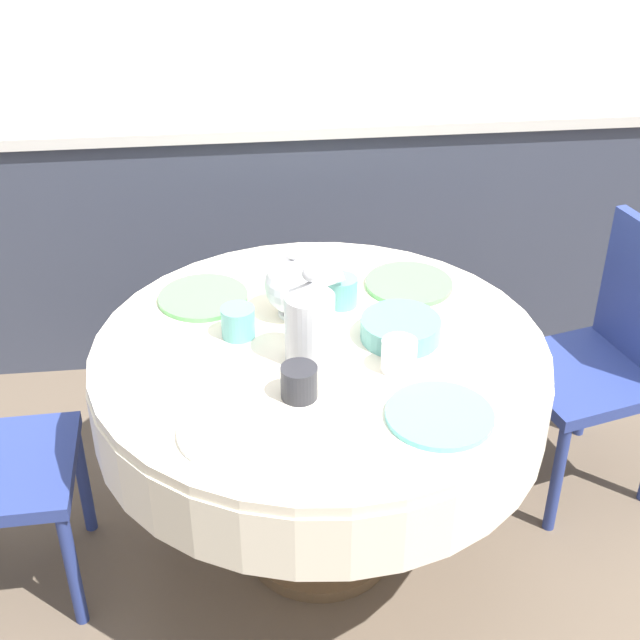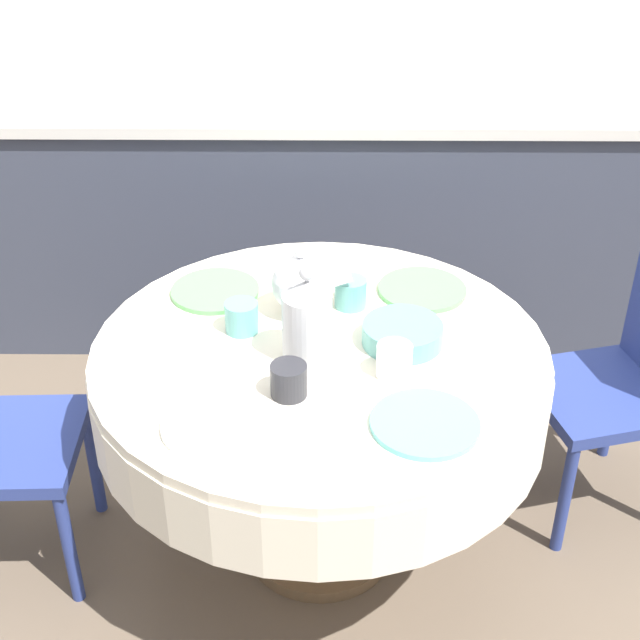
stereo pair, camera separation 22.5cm
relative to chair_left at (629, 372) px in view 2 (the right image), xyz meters
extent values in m
plane|color=brown|center=(-0.91, -0.24, -0.48)|extent=(12.00, 12.00, 0.00)
cube|color=#383D4C|center=(-0.91, 1.08, -0.03)|extent=(3.20, 0.60, 0.90)
cube|color=beige|center=(-0.91, 1.08, 0.45)|extent=(3.24, 0.64, 0.04)
cylinder|color=brown|center=(-0.91, -0.24, -0.46)|extent=(0.44, 0.44, 0.04)
cylinder|color=brown|center=(-0.91, -0.24, -0.20)|extent=(0.11, 0.11, 0.47)
cylinder|color=silver|center=(-0.91, -0.24, 0.12)|extent=(1.19, 1.19, 0.18)
cylinder|color=silver|center=(-0.91, -0.24, 0.23)|extent=(1.18, 1.18, 0.03)
cube|color=navy|center=(-0.07, -0.02, -0.07)|extent=(0.49, 0.49, 0.04)
cylinder|color=navy|center=(-0.20, -0.23, -0.28)|extent=(0.04, 0.04, 0.39)
cylinder|color=navy|center=(-0.29, 0.11, -0.28)|extent=(0.04, 0.04, 0.39)
cylinder|color=navy|center=(0.05, 0.20, -0.28)|extent=(0.04, 0.04, 0.39)
cube|color=navy|center=(-1.77, -0.27, -0.07)|extent=(0.41, 0.41, 0.04)
cylinder|color=navy|center=(-1.60, -0.08, -0.28)|extent=(0.04, 0.04, 0.39)
cylinder|color=navy|center=(-1.59, -0.44, -0.28)|extent=(0.04, 0.04, 0.39)
cylinder|color=white|center=(-1.14, -0.57, 0.25)|extent=(0.25, 0.25, 0.01)
cylinder|color=#28282D|center=(-0.98, -0.44, 0.28)|extent=(0.09, 0.09, 0.08)
cylinder|color=#60BCB7|center=(-0.67, -0.56, 0.25)|extent=(0.25, 0.25, 0.01)
cylinder|color=white|center=(-0.73, -0.36, 0.28)|extent=(0.09, 0.09, 0.08)
cylinder|color=#5BA85B|center=(-1.21, 0.04, 0.25)|extent=(0.25, 0.25, 0.01)
cylinder|color=#5BA39E|center=(-1.11, -0.16, 0.28)|extent=(0.09, 0.09, 0.08)
cylinder|color=#5BA85B|center=(-0.62, 0.05, 0.25)|extent=(0.25, 0.25, 0.01)
cylinder|color=#5BA39E|center=(-0.82, -0.03, 0.28)|extent=(0.09, 0.09, 0.08)
cylinder|color=#B2B2B7|center=(-0.94, -0.29, 0.33)|extent=(0.12, 0.12, 0.18)
cone|color=#B2B2B7|center=(-0.94, -0.29, 0.45)|extent=(0.11, 0.11, 0.04)
sphere|color=#B2B2B7|center=(-0.94, -0.29, 0.49)|extent=(0.04, 0.04, 0.04)
cylinder|color=white|center=(-0.96, -0.07, 0.25)|extent=(0.09, 0.09, 0.01)
sphere|color=white|center=(-0.96, -0.07, 0.33)|extent=(0.16, 0.16, 0.16)
cylinder|color=white|center=(-0.87, -0.07, 0.34)|extent=(0.09, 0.03, 0.06)
sphere|color=white|center=(-0.96, -0.07, 0.43)|extent=(0.03, 0.03, 0.03)
cylinder|color=#569993|center=(-0.69, -0.22, 0.27)|extent=(0.21, 0.21, 0.06)
camera|label=1|loc=(-1.12, -2.14, 1.52)|focal=50.00mm
camera|label=2|loc=(-0.89, -2.15, 1.52)|focal=50.00mm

